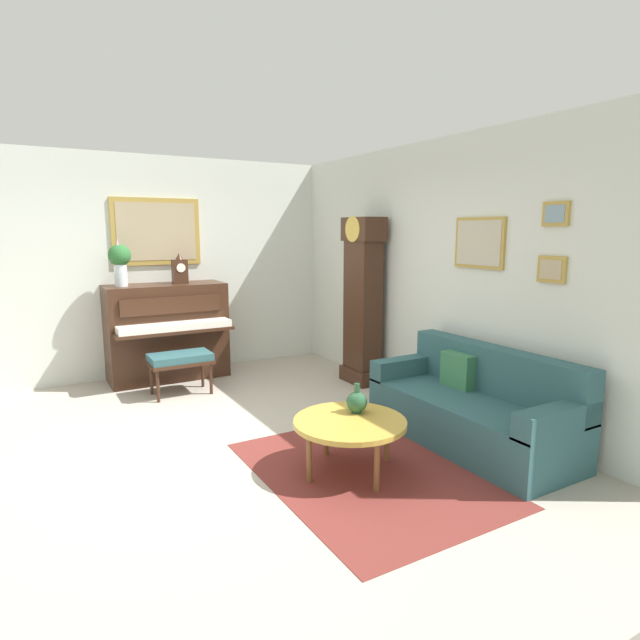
{
  "coord_description": "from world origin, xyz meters",
  "views": [
    {
      "loc": [
        4.33,
        -1.47,
        1.87
      ],
      "look_at": [
        -0.28,
        1.18,
        0.95
      ],
      "focal_mm": 29.34,
      "sensor_mm": 36.0,
      "label": 1
    }
  ],
  "objects_px": {
    "mantel_clock": "(180,270)",
    "couch": "(474,408)",
    "flower_vase": "(120,260)",
    "piano_bench": "(180,360)",
    "green_jug": "(357,402)",
    "grandfather_clock": "(363,305)",
    "piano": "(167,331)",
    "coffee_table": "(350,424)"
  },
  "relations": [
    {
      "from": "piano",
      "to": "flower_vase",
      "type": "distance_m",
      "value": 1.05
    },
    {
      "from": "piano_bench",
      "to": "grandfather_clock",
      "type": "bearing_deg",
      "value": 73.5
    },
    {
      "from": "coffee_table",
      "to": "couch",
      "type": "bearing_deg",
      "value": 87.13
    },
    {
      "from": "green_jug",
      "to": "coffee_table",
      "type": "bearing_deg",
      "value": -50.47
    },
    {
      "from": "flower_vase",
      "to": "piano_bench",
      "type": "bearing_deg",
      "value": 32.3
    },
    {
      "from": "grandfather_clock",
      "to": "green_jug",
      "type": "distance_m",
      "value": 2.34
    },
    {
      "from": "mantel_clock",
      "to": "flower_vase",
      "type": "xyz_separation_m",
      "value": [
        -0.0,
        -0.7,
        0.14
      ]
    },
    {
      "from": "piano",
      "to": "green_jug",
      "type": "height_order",
      "value": "piano"
    },
    {
      "from": "grandfather_clock",
      "to": "green_jug",
      "type": "height_order",
      "value": "grandfather_clock"
    },
    {
      "from": "green_jug",
      "to": "grandfather_clock",
      "type": "bearing_deg",
      "value": 144.51
    },
    {
      "from": "piano",
      "to": "coffee_table",
      "type": "height_order",
      "value": "piano"
    },
    {
      "from": "piano_bench",
      "to": "green_jug",
      "type": "relative_size",
      "value": 2.92
    },
    {
      "from": "grandfather_clock",
      "to": "green_jug",
      "type": "relative_size",
      "value": 8.46
    },
    {
      "from": "piano",
      "to": "couch",
      "type": "distance_m",
      "value": 3.88
    },
    {
      "from": "grandfather_clock",
      "to": "mantel_clock",
      "type": "distance_m",
      "value": 2.33
    },
    {
      "from": "flower_vase",
      "to": "green_jug",
      "type": "bearing_deg",
      "value": 20.7
    },
    {
      "from": "piano",
      "to": "grandfather_clock",
      "type": "relative_size",
      "value": 0.71
    },
    {
      "from": "piano_bench",
      "to": "coffee_table",
      "type": "height_order",
      "value": "piano_bench"
    },
    {
      "from": "piano_bench",
      "to": "grandfather_clock",
      "type": "relative_size",
      "value": 0.34
    },
    {
      "from": "flower_vase",
      "to": "grandfather_clock",
      "type": "bearing_deg",
      "value": 61.99
    },
    {
      "from": "couch",
      "to": "flower_vase",
      "type": "bearing_deg",
      "value": -145.43
    },
    {
      "from": "couch",
      "to": "coffee_table",
      "type": "distance_m",
      "value": 1.27
    },
    {
      "from": "piano",
      "to": "piano_bench",
      "type": "height_order",
      "value": "piano"
    },
    {
      "from": "piano",
      "to": "mantel_clock",
      "type": "xyz_separation_m",
      "value": [
        0.0,
        0.19,
        0.77
      ]
    },
    {
      "from": "grandfather_clock",
      "to": "couch",
      "type": "relative_size",
      "value": 1.07
    },
    {
      "from": "coffee_table",
      "to": "mantel_clock",
      "type": "height_order",
      "value": "mantel_clock"
    },
    {
      "from": "piano_bench",
      "to": "mantel_clock",
      "type": "height_order",
      "value": "mantel_clock"
    },
    {
      "from": "grandfather_clock",
      "to": "flower_vase",
      "type": "xyz_separation_m",
      "value": [
        -1.36,
        -2.55,
        0.56
      ]
    },
    {
      "from": "grandfather_clock",
      "to": "flower_vase",
      "type": "distance_m",
      "value": 2.95
    },
    {
      "from": "piano",
      "to": "flower_vase",
      "type": "bearing_deg",
      "value": -89.81
    },
    {
      "from": "mantel_clock",
      "to": "couch",
      "type": "bearing_deg",
      "value": 25.75
    },
    {
      "from": "couch",
      "to": "mantel_clock",
      "type": "bearing_deg",
      "value": -154.25
    },
    {
      "from": "couch",
      "to": "green_jug",
      "type": "relative_size",
      "value": 7.92
    },
    {
      "from": "piano",
      "to": "couch",
      "type": "relative_size",
      "value": 0.76
    },
    {
      "from": "coffee_table",
      "to": "mantel_clock",
      "type": "xyz_separation_m",
      "value": [
        -3.34,
        -0.38,
        0.99
      ]
    },
    {
      "from": "piano",
      "to": "flower_vase",
      "type": "xyz_separation_m",
      "value": [
        0.0,
        -0.51,
        0.91
      ]
    },
    {
      "from": "green_jug",
      "to": "couch",
      "type": "bearing_deg",
      "value": 81.0
    },
    {
      "from": "piano",
      "to": "flower_vase",
      "type": "height_order",
      "value": "flower_vase"
    },
    {
      "from": "piano",
      "to": "piano_bench",
      "type": "distance_m",
      "value": 0.77
    },
    {
      "from": "couch",
      "to": "mantel_clock",
      "type": "xyz_separation_m",
      "value": [
        -3.41,
        -1.64,
        1.07
      ]
    },
    {
      "from": "grandfather_clock",
      "to": "mantel_clock",
      "type": "bearing_deg",
      "value": -126.3
    },
    {
      "from": "piano_bench",
      "to": "mantel_clock",
      "type": "relative_size",
      "value": 1.84
    }
  ]
}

